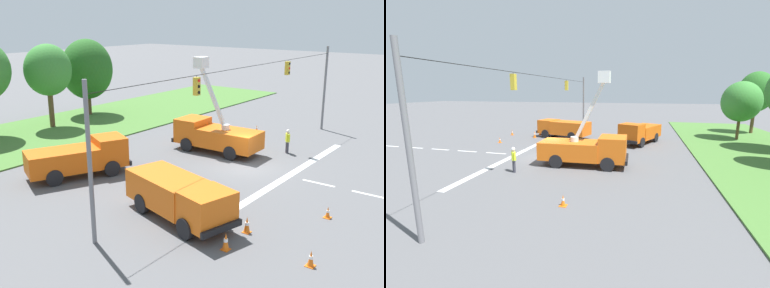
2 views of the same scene
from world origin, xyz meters
The scene contains 14 objects.
ground_plane centered at (0.00, 0.00, 0.00)m, with size 200.00×200.00×0.00m, color #565659.
lane_markings centered at (0.00, -4.49, 0.00)m, with size 17.60×15.25×0.01m.
signal_gantry centered at (-0.01, 0.00, 4.25)m, with size 26.20×0.33×7.20m.
tree_far_west centered at (-17.80, 21.30, 5.34)m, with size 4.22×4.14×7.89m.
tree_west centered at (-12.43, 18.03, 4.33)m, with size 4.53×4.00×6.55m.
utility_truck_bucket_lift centered at (1.68, 3.67, 1.36)m, with size 2.72×6.60×6.83m.
utility_truck_support_near centered at (-7.70, 7.35, 1.20)m, with size 6.56×4.54×2.29m.
utility_truck_support_far centered at (-8.83, -1.43, 1.22)m, with size 3.82×6.68×2.07m.
road_worker centered at (4.54, -0.76, 1.00)m, with size 0.53×0.45×1.77m.
traffic_cone_foreground_left centered at (-9.10, -8.36, 0.34)m, with size 0.36×0.36×0.69m.
traffic_cone_foreground_right centered at (8.76, 4.13, 0.27)m, with size 0.36×0.36×0.59m.
traffic_cone_mid_left centered at (-10.04, -4.95, 0.39)m, with size 0.36×0.36×0.79m.
traffic_cone_mid_right centered at (-8.12, -4.85, 0.39)m, with size 0.36×0.36×0.79m.
traffic_cone_near_bucket centered at (-4.34, -7.23, 0.29)m, with size 0.36×0.36×0.60m.
Camera 2 is at (19.83, 7.74, 5.50)m, focal length 24.00 mm.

